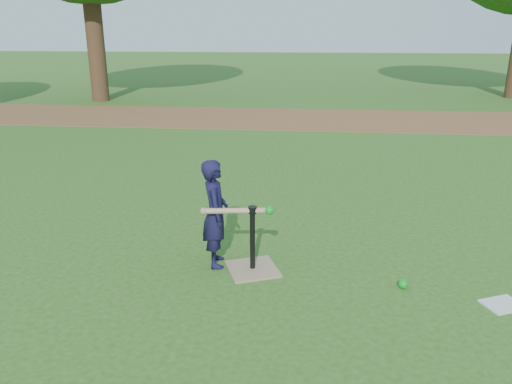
# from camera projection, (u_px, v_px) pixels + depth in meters

# --- Properties ---
(ground) EXTENTS (80.00, 80.00, 0.00)m
(ground) POSITION_uv_depth(u_px,v_px,m) (285.00, 253.00, 4.88)
(ground) COLOR #285116
(ground) RESTS_ON ground
(dirt_strip) EXTENTS (24.00, 3.00, 0.01)m
(dirt_strip) POSITION_uv_depth(u_px,v_px,m) (301.00, 119.00, 11.96)
(dirt_strip) COLOR brown
(dirt_strip) RESTS_ON ground
(child) EXTENTS (0.31, 0.41, 1.00)m
(child) POSITION_uv_depth(u_px,v_px,m) (215.00, 214.00, 4.50)
(child) COLOR black
(child) RESTS_ON ground
(wiffle_ball_ground) EXTENTS (0.08, 0.08, 0.08)m
(wiffle_ball_ground) POSITION_uv_depth(u_px,v_px,m) (403.00, 284.00, 4.21)
(wiffle_ball_ground) COLOR #0D921F
(wiffle_ball_ground) RESTS_ON ground
(clipboard) EXTENTS (0.37, 0.33, 0.01)m
(clipboard) POSITION_uv_depth(u_px,v_px,m) (503.00, 305.00, 3.96)
(clipboard) COLOR silver
(clipboard) RESTS_ON ground
(batting_tee) EXTENTS (0.56, 0.56, 0.61)m
(batting_tee) POSITION_uv_depth(u_px,v_px,m) (253.00, 259.00, 4.50)
(batting_tee) COLOR #937D5D
(batting_tee) RESTS_ON ground
(swing_action) EXTENTS (0.65, 0.16, 0.11)m
(swing_action) POSITION_uv_depth(u_px,v_px,m) (241.00, 211.00, 4.33)
(swing_action) COLOR tan
(swing_action) RESTS_ON ground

